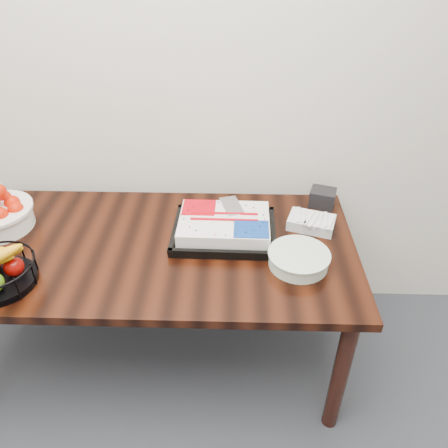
{
  "coord_description": "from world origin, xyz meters",
  "views": [
    {
      "loc": [
        0.36,
        0.46,
        1.94
      ],
      "look_at": [
        0.31,
        2.05,
        0.83
      ],
      "focal_mm": 35.0,
      "sensor_mm": 36.0,
      "label": 1
    }
  ],
  "objects_px": {
    "table": "(156,259)",
    "cake_tray": "(224,227)",
    "plate_stack": "(299,259)",
    "napkin_box": "(322,198)"
  },
  "relations": [
    {
      "from": "cake_tray",
      "to": "plate_stack",
      "type": "bearing_deg",
      "value": -33.19
    },
    {
      "from": "cake_tray",
      "to": "napkin_box",
      "type": "bearing_deg",
      "value": 28.74
    },
    {
      "from": "plate_stack",
      "to": "napkin_box",
      "type": "distance_m",
      "value": 0.5
    },
    {
      "from": "cake_tray",
      "to": "napkin_box",
      "type": "xyz_separation_m",
      "value": [
        0.49,
        0.27,
        -0.0
      ]
    },
    {
      "from": "table",
      "to": "napkin_box",
      "type": "relative_size",
      "value": 14.76
    },
    {
      "from": "table",
      "to": "napkin_box",
      "type": "xyz_separation_m",
      "value": [
        0.8,
        0.35,
        0.13
      ]
    },
    {
      "from": "table",
      "to": "cake_tray",
      "type": "relative_size",
      "value": 3.81
    },
    {
      "from": "napkin_box",
      "to": "plate_stack",
      "type": "bearing_deg",
      "value": -109.83
    },
    {
      "from": "table",
      "to": "napkin_box",
      "type": "bearing_deg",
      "value": 23.63
    },
    {
      "from": "table",
      "to": "cake_tray",
      "type": "distance_m",
      "value": 0.35
    }
  ]
}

